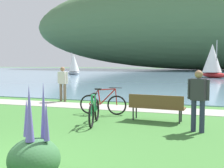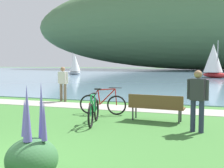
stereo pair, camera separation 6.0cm
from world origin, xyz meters
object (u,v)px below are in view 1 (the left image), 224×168
bicycle_leaning_near_bench (103,104)px  person_at_shoreline (63,82)px  bicycle_beside_path (94,112)px  park_bench_near_camera (156,105)px  person_on_the_grass (198,97)px  sailboat_mid_bay (74,64)px  sailboat_toward_hillside (212,60)px

bicycle_leaning_near_bench → person_at_shoreline: person_at_shoreline is taller
bicycle_leaning_near_bench → person_at_shoreline: (-3.10, 2.67, 0.58)m
bicycle_beside_path → park_bench_near_camera: bearing=31.1°
park_bench_near_camera → person_at_shoreline: size_ratio=1.07×
person_on_the_grass → sailboat_mid_bay: (-19.79, 32.59, 0.70)m
bicycle_leaning_near_bench → park_bench_near_camera: bearing=-16.0°
bicycle_beside_path → person_at_shoreline: person_at_shoreline is taller
person_on_the_grass → sailboat_toward_hillside: (0.88, 29.44, 1.23)m
bicycle_leaning_near_bench → bicycle_beside_path: same height
bicycle_beside_path → person_at_shoreline: size_ratio=1.02×
bicycle_beside_path → sailboat_toward_hillside: (3.97, 29.42, 1.81)m
park_bench_near_camera → person_on_the_grass: person_on_the_grass is taller
park_bench_near_camera → sailboat_mid_bay: 36.54m
person_at_shoreline → bicycle_beside_path: bearing=-51.7°
park_bench_near_camera → bicycle_beside_path: bicycle_beside_path is taller
bicycle_leaning_near_bench → sailboat_mid_bay: sailboat_mid_bay is taller
sailboat_mid_bay → bicycle_leaning_near_bench: bearing=-62.1°
bicycle_beside_path → person_at_shoreline: (-3.42, 4.33, 0.58)m
park_bench_near_camera → person_at_shoreline: bearing=147.7°
person_on_the_grass → sailboat_toward_hillside: 29.48m
person_at_shoreline → sailboat_mid_bay: sailboat_mid_bay is taller
park_bench_near_camera → sailboat_mid_bay: sailboat_mid_bay is taller
bicycle_beside_path → person_at_shoreline: 5.55m
park_bench_near_camera → person_at_shoreline: (-5.18, 3.27, 0.46)m
sailboat_mid_bay → person_on_the_grass: bearing=-58.7°
park_bench_near_camera → bicycle_beside_path: 2.06m
person_on_the_grass → sailboat_toward_hillside: size_ratio=0.37×
bicycle_beside_path → sailboat_mid_bay: 36.62m
park_bench_near_camera → sailboat_mid_bay: bearing=120.4°
park_bench_near_camera → sailboat_toward_hillside: 28.50m
sailboat_mid_bay → person_at_shoreline: bearing=-64.8°
bicycle_leaning_near_bench → sailboat_toward_hillside: size_ratio=0.38×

